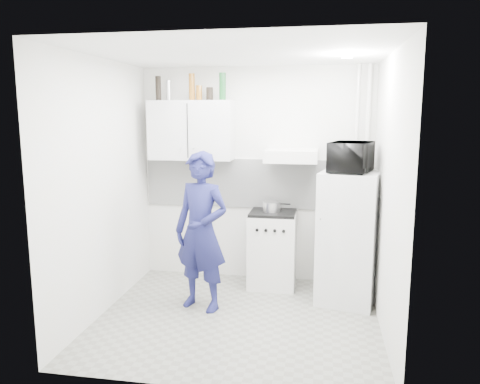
# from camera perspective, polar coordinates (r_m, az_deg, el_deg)

# --- Properties ---
(floor) EXTENTS (2.80, 2.80, 0.00)m
(floor) POSITION_cam_1_polar(r_m,az_deg,el_deg) (4.90, -0.31, -15.16)
(floor) COLOR gray
(floor) RESTS_ON ground
(ceiling) EXTENTS (2.80, 2.80, 0.00)m
(ceiling) POSITION_cam_1_polar(r_m,az_deg,el_deg) (4.48, -0.34, 16.59)
(ceiling) COLOR white
(ceiling) RESTS_ON wall_back
(wall_back) EXTENTS (2.80, 0.00, 2.80)m
(wall_back) POSITION_cam_1_polar(r_m,az_deg,el_deg) (5.74, 1.90, 2.05)
(wall_back) COLOR silver
(wall_back) RESTS_ON floor
(wall_left) EXTENTS (0.00, 2.60, 2.60)m
(wall_left) POSITION_cam_1_polar(r_m,az_deg,el_deg) (4.96, -16.46, 0.45)
(wall_left) COLOR silver
(wall_left) RESTS_ON floor
(wall_right) EXTENTS (0.00, 2.60, 2.60)m
(wall_right) POSITION_cam_1_polar(r_m,az_deg,el_deg) (4.49, 17.56, -0.53)
(wall_right) COLOR silver
(wall_right) RESTS_ON floor
(person) EXTENTS (0.70, 0.57, 1.67)m
(person) POSITION_cam_1_polar(r_m,az_deg,el_deg) (4.90, -4.74, -4.82)
(person) COLOR #191B51
(person) RESTS_ON floor
(stove) EXTENTS (0.55, 0.55, 0.88)m
(stove) POSITION_cam_1_polar(r_m,az_deg,el_deg) (5.65, 3.99, -7.03)
(stove) COLOR silver
(stove) RESTS_ON floor
(fridge) EXTENTS (0.71, 0.71, 1.44)m
(fridge) POSITION_cam_1_polar(r_m,az_deg,el_deg) (5.22, 13.03, -5.47)
(fridge) COLOR white
(fridge) RESTS_ON floor
(stove_top) EXTENTS (0.53, 0.53, 0.03)m
(stove_top) POSITION_cam_1_polar(r_m,az_deg,el_deg) (5.53, 4.05, -2.51)
(stove_top) COLOR black
(stove_top) RESTS_ON stove
(saucepan) EXTENTS (0.21, 0.21, 0.11)m
(saucepan) POSITION_cam_1_polar(r_m,az_deg,el_deg) (5.51, 3.88, -1.77)
(saucepan) COLOR silver
(saucepan) RESTS_ON stove_top
(microwave) EXTENTS (0.65, 0.53, 0.32)m
(microwave) POSITION_cam_1_polar(r_m,az_deg,el_deg) (5.06, 13.40, 4.17)
(microwave) COLOR black
(microwave) RESTS_ON fridge
(bottle_a) EXTENTS (0.07, 0.07, 0.29)m
(bottle_a) POSITION_cam_1_polar(r_m,az_deg,el_deg) (5.80, -9.93, 12.33)
(bottle_a) COLOR black
(bottle_a) RESTS_ON upper_cabinet
(bottle_b) EXTENTS (0.06, 0.06, 0.24)m
(bottle_b) POSITION_cam_1_polar(r_m,az_deg,el_deg) (5.76, -8.71, 12.14)
(bottle_b) COLOR silver
(bottle_b) RESTS_ON upper_cabinet
(bottle_d) EXTENTS (0.07, 0.07, 0.31)m
(bottle_d) POSITION_cam_1_polar(r_m,az_deg,el_deg) (5.67, -5.89, 12.61)
(bottle_d) COLOR brown
(bottle_d) RESTS_ON upper_cabinet
(canister_a) EXTENTS (0.07, 0.07, 0.17)m
(canister_a) POSITION_cam_1_polar(r_m,az_deg,el_deg) (5.65, -5.02, 11.94)
(canister_a) COLOR brown
(canister_a) RESTS_ON upper_cabinet
(canister_b) EXTENTS (0.08, 0.08, 0.15)m
(canister_b) POSITION_cam_1_polar(r_m,az_deg,el_deg) (5.62, -3.72, 11.85)
(canister_b) COLOR black
(canister_b) RESTS_ON upper_cabinet
(bottle_e) EXTENTS (0.08, 0.08, 0.32)m
(bottle_e) POSITION_cam_1_polar(r_m,az_deg,el_deg) (5.59, -2.14, 12.72)
(bottle_e) COLOR #144C1E
(bottle_e) RESTS_ON upper_cabinet
(upper_cabinet) EXTENTS (1.00, 0.35, 0.70)m
(upper_cabinet) POSITION_cam_1_polar(r_m,az_deg,el_deg) (5.67, -5.91, 7.50)
(upper_cabinet) COLOR white
(upper_cabinet) RESTS_ON wall_back
(range_hood) EXTENTS (0.60, 0.50, 0.14)m
(range_hood) POSITION_cam_1_polar(r_m,az_deg,el_deg) (5.41, 6.28, 4.42)
(range_hood) COLOR silver
(range_hood) RESTS_ON wall_back
(backsplash) EXTENTS (2.74, 0.03, 0.60)m
(backsplash) POSITION_cam_1_polar(r_m,az_deg,el_deg) (5.74, 1.87, 1.04)
(backsplash) COLOR white
(backsplash) RESTS_ON wall_back
(pipe_a) EXTENTS (0.05, 0.05, 2.60)m
(pipe_a) POSITION_cam_1_polar(r_m,az_deg,el_deg) (5.63, 15.01, 1.58)
(pipe_a) COLOR silver
(pipe_a) RESTS_ON floor
(pipe_b) EXTENTS (0.04, 0.04, 2.60)m
(pipe_b) POSITION_cam_1_polar(r_m,az_deg,el_deg) (5.62, 13.79, 1.62)
(pipe_b) COLOR silver
(pipe_b) RESTS_ON floor
(ceiling_spot_fixture) EXTENTS (0.10, 0.10, 0.02)m
(ceiling_spot_fixture) POSITION_cam_1_polar(r_m,az_deg,el_deg) (4.61, 12.94, 15.79)
(ceiling_spot_fixture) COLOR white
(ceiling_spot_fixture) RESTS_ON ceiling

